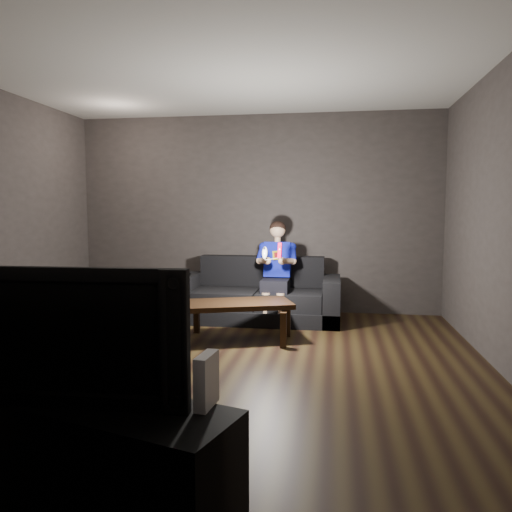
% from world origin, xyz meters
% --- Properties ---
extents(floor, '(5.00, 5.00, 0.00)m').
position_xyz_m(floor, '(0.00, 0.00, 0.00)').
color(floor, black).
rests_on(floor, ground).
extents(back_wall, '(5.00, 0.04, 2.70)m').
position_xyz_m(back_wall, '(0.00, 2.50, 1.35)').
color(back_wall, '#373130').
rests_on(back_wall, ground).
extents(front_wall, '(5.00, 0.04, 2.70)m').
position_xyz_m(front_wall, '(0.00, -2.50, 1.35)').
color(front_wall, '#373130').
rests_on(front_wall, ground).
extents(right_wall, '(0.04, 5.00, 2.70)m').
position_xyz_m(right_wall, '(2.50, 0.00, 1.35)').
color(right_wall, '#373130').
rests_on(right_wall, ground).
extents(ceiling, '(5.00, 5.00, 0.02)m').
position_xyz_m(ceiling, '(0.00, 0.00, 2.70)').
color(ceiling, beige).
rests_on(ceiling, back_wall).
extents(sofa, '(2.05, 0.89, 0.79)m').
position_xyz_m(sofa, '(0.13, 1.88, 0.26)').
color(sofa, black).
rests_on(sofa, floor).
extents(child, '(0.50, 0.61, 1.23)m').
position_xyz_m(child, '(0.36, 1.83, 0.72)').
color(child, black).
rests_on(child, sofa).
extents(wii_remote_red, '(0.05, 0.07, 0.18)m').
position_xyz_m(wii_remote_red, '(0.46, 1.36, 0.94)').
color(wii_remote_red, '#ED0732').
rests_on(wii_remote_red, child).
extents(nunchuk_white, '(0.07, 0.10, 0.16)m').
position_xyz_m(nunchuk_white, '(0.28, 1.36, 0.91)').
color(nunchuk_white, white).
rests_on(nunchuk_white, child).
extents(wii_remote_black, '(0.07, 0.16, 0.03)m').
position_xyz_m(wii_remote_black, '(-0.79, 1.80, 0.57)').
color(wii_remote_black, black).
rests_on(wii_remote_black, sofa).
extents(coffee_table, '(1.27, 0.92, 0.42)m').
position_xyz_m(coffee_table, '(0.06, 0.86, 0.36)').
color(coffee_table, black).
rests_on(coffee_table, floor).
extents(media_console, '(1.56, 0.85, 0.54)m').
position_xyz_m(media_console, '(-0.06, -2.27, 0.27)').
color(media_console, black).
rests_on(media_console, floor).
extents(tv, '(1.08, 0.18, 0.62)m').
position_xyz_m(tv, '(-0.06, -2.27, 0.85)').
color(tv, black).
rests_on(tv, media_console).
extents(wii_console, '(0.07, 0.18, 0.23)m').
position_xyz_m(wii_console, '(0.53, -2.27, 0.65)').
color(wii_console, white).
rests_on(wii_console, media_console).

